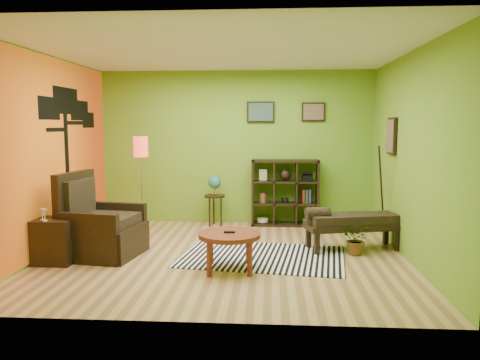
# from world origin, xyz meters

# --- Properties ---
(ground) EXTENTS (5.00, 5.00, 0.00)m
(ground) POSITION_xyz_m (0.00, 0.00, 0.00)
(ground) COLOR tan
(ground) RESTS_ON ground
(room_shell) EXTENTS (5.04, 4.54, 2.82)m
(room_shell) POSITION_xyz_m (-0.09, 0.01, 1.80)
(room_shell) COLOR #6EA328
(room_shell) RESTS_ON ground
(zebra_rug) EXTENTS (2.40, 1.77, 0.01)m
(zebra_rug) POSITION_xyz_m (0.53, -0.04, 0.01)
(zebra_rug) COLOR white
(zebra_rug) RESTS_ON ground
(coffee_table) EXTENTS (0.78, 0.78, 0.50)m
(coffee_table) POSITION_xyz_m (0.13, -0.66, 0.41)
(coffee_table) COLOR maroon
(coffee_table) RESTS_ON ground
(armchair) EXTENTS (1.09, 1.09, 1.17)m
(armchair) POSITION_xyz_m (-1.75, -0.10, 0.35)
(armchair) COLOR black
(armchair) RESTS_ON ground
(side_cabinet) EXTENTS (0.50, 0.46, 0.91)m
(side_cabinet) POSITION_xyz_m (-2.20, -0.49, 0.30)
(side_cabinet) COLOR black
(side_cabinet) RESTS_ON ground
(floor_lamp) EXTENTS (0.25, 0.25, 1.63)m
(floor_lamp) POSITION_xyz_m (-1.47, 1.11, 1.32)
(floor_lamp) COLOR silver
(floor_lamp) RESTS_ON ground
(globe_table) EXTENTS (0.37, 0.37, 0.91)m
(globe_table) POSITION_xyz_m (-0.37, 1.94, 0.69)
(globe_table) COLOR black
(globe_table) RESTS_ON ground
(cube_shelf) EXTENTS (1.20, 0.35, 1.20)m
(cube_shelf) POSITION_xyz_m (0.91, 2.03, 0.60)
(cube_shelf) COLOR black
(cube_shelf) RESTS_ON ground
(bench) EXTENTS (1.46, 0.79, 0.64)m
(bench) POSITION_xyz_m (1.81, 0.43, 0.41)
(bench) COLOR black
(bench) RESTS_ON ground
(potted_plant) EXTENTS (0.50, 0.53, 0.34)m
(potted_plant) POSITION_xyz_m (1.86, 0.16, 0.17)
(potted_plant) COLOR #26661E
(potted_plant) RESTS_ON ground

